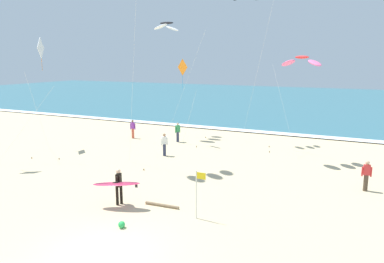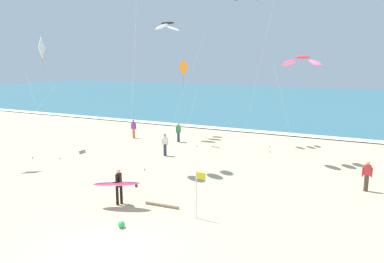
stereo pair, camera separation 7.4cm
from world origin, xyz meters
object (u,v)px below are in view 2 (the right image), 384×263
surfer_lead (118,184)px  kite_diamond_amber_far (184,70)px  bystander_purple_top (134,129)px  lifeguard_flag (197,190)px  kite_arc_charcoal_near (168,26)px  bystander_red_top (367,176)px  beach_ball (121,224)px  kite_arc_scarlet_low (302,61)px  bystander_green_top (178,132)px  driftwood_log (162,205)px  kite_diamond_ivory_mid (42,50)px  bystander_white_top (165,144)px

surfer_lead → kite_diamond_amber_far: kite_diamond_amber_far is taller
kite_diamond_amber_far → bystander_purple_top: size_ratio=4.19×
bystander_purple_top → lifeguard_flag: 17.03m
kite_arc_charcoal_near → kite_diamond_amber_far: size_ratio=1.47×
kite_arc_charcoal_near → bystander_red_top: bearing=-27.3°
kite_diamond_amber_far → beach_ball: kite_diamond_amber_far is taller
kite_arc_scarlet_low → bystander_purple_top: 14.99m
kite_arc_scarlet_low → bystander_green_top: bearing=171.9°
kite_arc_scarlet_low → driftwood_log: bearing=-110.6°
bystander_red_top → beach_ball: size_ratio=5.68×
kite_arc_charcoal_near → kite_diamond_ivory_mid: bearing=-125.8°
surfer_lead → kite_arc_charcoal_near: kite_arc_charcoal_near is taller
surfer_lead → bystander_red_top: size_ratio=1.41×
bystander_purple_top → bystander_red_top: bearing=-17.1°
surfer_lead → kite_arc_scarlet_low: bearing=63.1°
bystander_green_top → bystander_red_top: same height
kite_diamond_ivory_mid → bystander_red_top: kite_diamond_ivory_mid is taller
kite_diamond_amber_far → lifeguard_flag: kite_diamond_amber_far is taller
kite_diamond_ivory_mid → kite_diamond_amber_far: kite_diamond_ivory_mid is taller
surfer_lead → kite_arc_scarlet_low: kite_arc_scarlet_low is taller
kite_arc_scarlet_low → bystander_purple_top: size_ratio=4.31×
kite_diamond_ivory_mid → beach_ball: size_ratio=29.34×
bystander_red_top → bystander_white_top: bearing=172.6°
kite_diamond_ivory_mid → driftwood_log: 16.91m
surfer_lead → beach_ball: bearing=-50.0°
kite_diamond_ivory_mid → driftwood_log: size_ratio=4.92×
kite_arc_charcoal_near → kite_diamond_amber_far: bearing=-42.6°
kite_arc_scarlet_low → lifeguard_flag: (-2.08, -11.32, -5.23)m
kite_diamond_ivory_mid → lifeguard_flag: bearing=-23.4°
bystander_white_top → bystander_red_top: bearing=-7.4°
bystander_green_top → driftwood_log: 13.48m
kite_diamond_amber_far → lifeguard_flag: size_ratio=3.17×
bystander_green_top → bystander_red_top: (13.96, -5.95, 0.00)m
kite_diamond_ivory_mid → bystander_purple_top: kite_diamond_ivory_mid is taller
kite_diamond_ivory_mid → driftwood_log: kite_diamond_ivory_mid is taller
kite_arc_charcoal_near → kite_diamond_amber_far: (2.89, -2.66, -3.56)m
bystander_purple_top → bystander_white_top: 6.63m
kite_diamond_ivory_mid → kite_arc_scarlet_low: size_ratio=1.20×
kite_arc_charcoal_near → beach_ball: bearing=-66.3°
surfer_lead → kite_diamond_ivory_mid: (-12.05, 7.19, 6.24)m
kite_diamond_amber_far → kite_arc_scarlet_low: (9.11, -1.17, 0.65)m
kite_arc_charcoal_near → lifeguard_flag: kite_arc_charcoal_near is taller
kite_diamond_ivory_mid → bystander_purple_top: 9.41m
kite_diamond_ivory_mid → bystander_green_top: kite_diamond_ivory_mid is taller
kite_arc_charcoal_near → bystander_purple_top: (-1.84, -2.84, -8.59)m
bystander_green_top → bystander_red_top: bearing=-23.1°
kite_diamond_amber_far → bystander_red_top: (13.36, -5.75, -5.03)m
kite_arc_charcoal_near → beach_ball: (7.57, -17.25, -9.27)m
kite_arc_scarlet_low → lifeguard_flag: size_ratio=3.26×
surfer_lead → kite_arc_scarlet_low: (5.92, 11.64, 5.45)m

